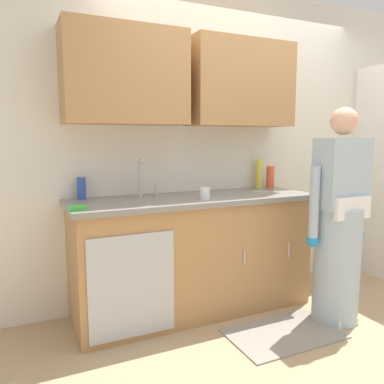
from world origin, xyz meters
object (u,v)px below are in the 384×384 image
object	(u,v)px
sink	(151,201)
cup_by_sink	(205,193)
sponge	(77,208)
person_at_sink	(338,233)
knife_on_counter	(268,192)
bottle_dish_liquid	(270,177)
bottle_water_tall	(259,174)
bottle_soap	(82,188)

from	to	relation	value
sink	cup_by_sink	bearing A→B (deg)	-23.08
sink	sponge	xyz separation A→B (m)	(-0.58, -0.22, 0.03)
person_at_sink	knife_on_counter	world-z (taller)	person_at_sink
bottle_dish_liquid	knife_on_counter	bearing A→B (deg)	-130.90
bottle_water_tall	cup_by_sink	size ratio (longest dim) A/B	3.02
sink	sponge	size ratio (longest dim) A/B	4.55
bottle_water_tall	sponge	distance (m)	1.76
bottle_soap	bottle_water_tall	bearing A→B (deg)	-0.75
sink	cup_by_sink	world-z (taller)	sink
person_at_sink	bottle_soap	size ratio (longest dim) A/B	9.73
bottle_water_tall	knife_on_counter	bearing A→B (deg)	-108.12
sink	bottle_water_tall	xyz separation A→B (m)	(1.12, 0.21, 0.15)
bottle_soap	bottle_dish_liquid	size ratio (longest dim) A/B	0.81
bottle_water_tall	bottle_dish_liquid	bearing A→B (deg)	-28.78
person_at_sink	cup_by_sink	world-z (taller)	person_at_sink
bottle_soap	person_at_sink	bearing A→B (deg)	-26.65
sink	knife_on_counter	size ratio (longest dim) A/B	2.08
sink	sponge	distance (m)	0.62
sponge	person_at_sink	bearing A→B (deg)	-12.89
bottle_water_tall	sponge	xyz separation A→B (m)	(-1.70, -0.43, -0.12)
person_at_sink	knife_on_counter	size ratio (longest dim) A/B	6.75
person_at_sink	sponge	distance (m)	1.90
bottle_dish_liquid	sponge	distance (m)	1.83
person_at_sink	sponge	size ratio (longest dim) A/B	14.73
sink	person_at_sink	bearing A→B (deg)	-26.87
sink	bottle_dish_liquid	world-z (taller)	sink
person_at_sink	bottle_soap	distance (m)	1.97
sink	bottle_soap	size ratio (longest dim) A/B	3.00
bottle_water_tall	knife_on_counter	xyz separation A→B (m)	(-0.08, -0.25, -0.13)
bottle_water_tall	cup_by_sink	world-z (taller)	bottle_water_tall
person_at_sink	bottle_water_tall	size ratio (longest dim) A/B	6.12
cup_by_sink	sponge	world-z (taller)	cup_by_sink
sponge	knife_on_counter	bearing A→B (deg)	6.39
bottle_water_tall	sponge	size ratio (longest dim) A/B	2.41
bottle_water_tall	sponge	world-z (taller)	bottle_water_tall
person_at_sink	bottle_dish_liquid	size ratio (longest dim) A/B	7.92
sink	bottle_dish_liquid	distance (m)	1.23
bottle_soap	bottle_dish_liquid	world-z (taller)	bottle_dish_liquid
bottle_dish_liquid	bottle_soap	bearing A→B (deg)	177.61
person_at_sink	bottle_dish_liquid	xyz separation A→B (m)	(-0.05, 0.80, 0.35)
bottle_soap	bottle_water_tall	xyz separation A→B (m)	(1.59, -0.02, 0.05)
bottle_water_tall	bottle_soap	bearing A→B (deg)	179.25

